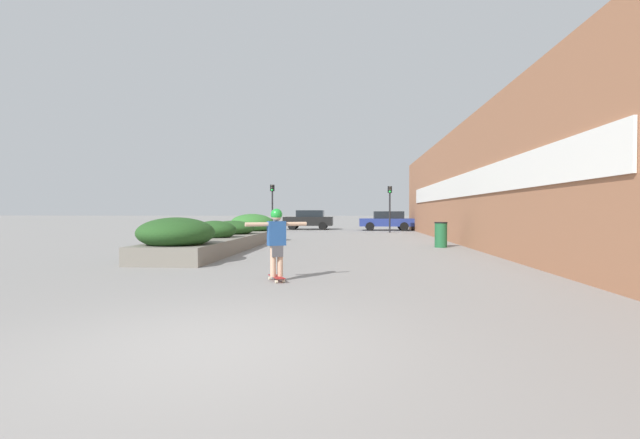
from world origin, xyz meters
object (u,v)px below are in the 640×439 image
skateboard (277,278)px  car_leftmost (309,219)px  skateboarder (277,235)px  trash_bin (441,235)px  car_center_left (387,220)px  traffic_light_left (272,200)px  traffic_light_right (390,201)px

skateboard → car_leftmost: size_ratio=0.17×
skateboard → skateboarder: bearing=63.0°
trash_bin → car_leftmost: size_ratio=0.26×
car_leftmost → car_center_left: 6.23m
skateboard → car_center_left: 24.59m
skateboarder → car_center_left: (4.11, 24.23, -0.17)m
trash_bin → traffic_light_left: size_ratio=0.31×
trash_bin → car_leftmost: 18.20m
car_leftmost → traffic_light_right: bearing=-129.1°
skateboard → car_center_left: (4.11, 24.23, 0.69)m
skateboard → trash_bin: (5.04, 8.69, 0.44)m
skateboarder → trash_bin: (5.04, 8.69, -0.43)m
skateboard → traffic_light_left: size_ratio=0.20×
skateboarder → traffic_light_right: 21.02m
car_leftmost → skateboard: bearing=-175.5°
trash_bin → traffic_light_right: 12.06m
skateboarder → car_leftmost: car_leftmost is taller
car_leftmost → traffic_light_left: bearing=156.5°
traffic_light_right → car_center_left: bearing=88.7°
skateboard → skateboarder: 0.87m
skateboard → traffic_light_left: bearing=73.6°
traffic_light_left → trash_bin: bearing=-53.0°
trash_bin → car_center_left: bearing=93.4°
skateboarder → traffic_light_right: size_ratio=0.44×
skateboard → traffic_light_right: size_ratio=0.21×
car_center_left → traffic_light_left: size_ratio=1.23×
skateboard → car_leftmost: (-1.98, 25.48, 0.73)m
skateboard → car_center_left: bearing=52.9°
car_leftmost → traffic_light_right: (6.02, -4.89, 1.37)m
skateboard → traffic_light_right: bearing=51.4°
skateboard → trash_bin: bearing=32.4°
skateboarder → trash_bin: size_ratio=1.37×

